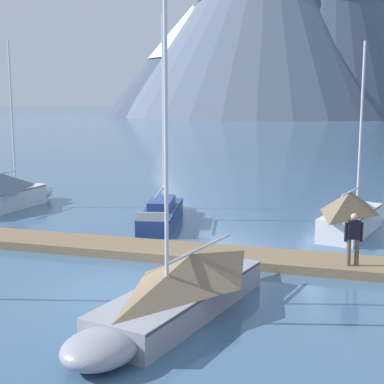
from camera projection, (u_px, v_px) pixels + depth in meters
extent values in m
plane|color=#426689|center=(118.00, 291.00, 16.42)|extent=(700.00, 700.00, 0.00)
cone|color=#424C60|center=(193.00, 61.00, 192.14)|extent=(61.45, 61.45, 36.80)
cone|color=white|center=(193.00, 32.00, 190.60)|extent=(31.48, 31.48, 17.96)
cone|color=slate|center=(267.00, 8.00, 180.41)|extent=(93.44, 93.44, 68.46)
cone|color=#424C60|center=(332.00, 6.00, 173.69)|extent=(65.43, 65.43, 67.89)
cube|color=#846B4C|center=(172.00, 252.00, 20.07)|extent=(26.18, 4.06, 0.30)
cylinder|color=#38383D|center=(164.00, 259.00, 19.26)|extent=(25.00, 2.22, 0.24)
cylinder|color=#38383D|center=(179.00, 246.00, 20.89)|extent=(25.00, 2.22, 0.24)
cube|color=silver|center=(4.00, 201.00, 28.23)|extent=(1.42, 5.20, 0.99)
ellipsoid|color=silver|center=(39.00, 192.00, 30.93)|extent=(1.18, 1.88, 0.94)
cube|color=slate|center=(4.00, 192.00, 28.15)|extent=(1.46, 5.10, 0.06)
cylinder|color=silver|center=(12.00, 116.00, 28.41)|extent=(0.10, 0.10, 7.41)
cube|color=navy|center=(161.00, 216.00, 25.13)|extent=(2.86, 5.60, 0.71)
ellipsoid|color=navy|center=(170.00, 204.00, 28.14)|extent=(1.70, 2.28, 0.67)
cube|color=#121D39|center=(161.00, 209.00, 25.07)|extent=(2.86, 5.50, 0.06)
cylinder|color=silver|center=(163.00, 112.00, 25.30)|extent=(0.10, 0.10, 8.47)
cylinder|color=silver|center=(159.00, 192.00, 24.38)|extent=(0.92, 2.91, 0.08)
cube|color=#2F4A8A|center=(162.00, 203.00, 25.17)|extent=(1.62, 2.62, 0.41)
cube|color=silver|center=(152.00, 217.00, 22.45)|extent=(1.22, 0.45, 0.36)
cube|color=#93939E|center=(182.00, 299.00, 14.70)|extent=(2.68, 6.34, 0.74)
ellipsoid|color=#93939E|center=(100.00, 348.00, 11.79)|extent=(1.80, 2.05, 0.70)
cube|color=#424247|center=(182.00, 287.00, 14.65)|extent=(2.70, 6.22, 0.06)
cylinder|color=silver|center=(166.00, 143.00, 13.39)|extent=(0.10, 0.10, 7.52)
cylinder|color=silver|center=(201.00, 248.00, 15.39)|extent=(0.58, 3.48, 0.08)
pyramid|color=#7A664C|center=(191.00, 267.00, 14.98)|extent=(2.75, 5.16, 0.73)
cube|color=white|center=(351.00, 222.00, 23.34)|extent=(2.25, 5.03, 0.96)
ellipsoid|color=white|center=(367.00, 211.00, 25.58)|extent=(1.44, 1.42, 0.91)
cube|color=slate|center=(352.00, 212.00, 23.27)|extent=(2.27, 4.94, 0.06)
cylinder|color=silver|center=(361.00, 126.00, 23.43)|extent=(0.10, 0.10, 6.91)
cylinder|color=silver|center=(350.00, 192.00, 22.84)|extent=(0.47, 2.36, 0.08)
pyramid|color=#7A664C|center=(350.00, 202.00, 22.88)|extent=(2.34, 4.11, 0.87)
cylinder|color=brown|center=(349.00, 252.00, 17.83)|extent=(0.14, 0.14, 0.86)
cylinder|color=brown|center=(357.00, 252.00, 17.83)|extent=(0.14, 0.14, 0.86)
cube|color=black|center=(354.00, 230.00, 17.71)|extent=(0.43, 0.34, 0.60)
sphere|color=tan|center=(354.00, 217.00, 17.65)|extent=(0.22, 0.22, 0.22)
cylinder|color=black|center=(346.00, 232.00, 17.73)|extent=(0.09, 0.09, 0.62)
cylinder|color=black|center=(362.00, 232.00, 17.72)|extent=(0.09, 0.09, 0.62)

